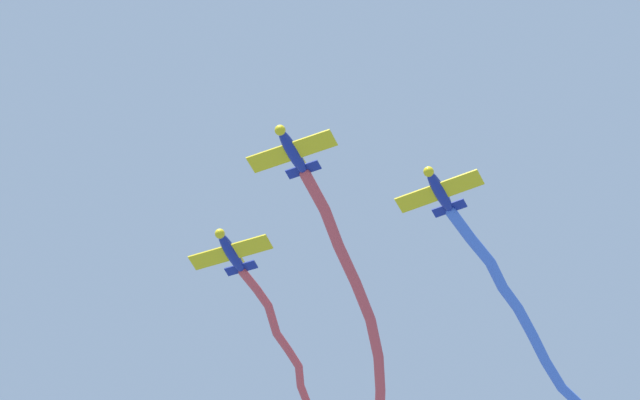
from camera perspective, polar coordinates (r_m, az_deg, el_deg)
airplane_lead at (r=79.54m, az=-1.29°, el=2.28°), size 5.90×4.41×1.48m
smoke_trail_lead at (r=90.16m, az=1.99°, el=-6.48°), size 5.97×30.96×2.96m
airplane_left_wing at (r=82.08m, az=5.48°, el=0.43°), size 5.95×4.46×1.48m
smoke_trail_left_wing at (r=95.30m, az=9.98°, el=-6.42°), size 5.96×32.87×3.14m
airplane_right_wing at (r=86.09m, az=-4.11°, el=-2.37°), size 5.86×4.36×1.48m
smoke_trail_right_wing at (r=94.95m, az=-1.60°, el=-6.92°), size 3.08×20.36×2.40m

